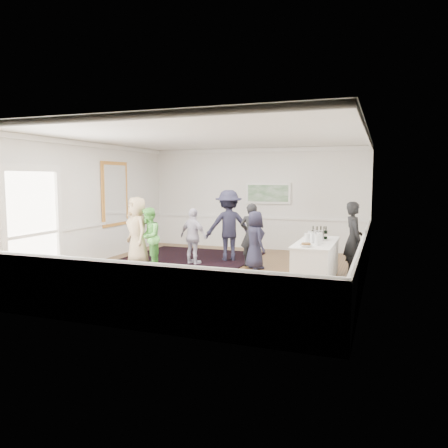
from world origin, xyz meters
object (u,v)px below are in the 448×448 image
(nut_bowl, at_px, (306,245))
(guest_dark_b, at_px, (251,235))
(guest_dark_a, at_px, (229,226))
(guest_lilac, at_px, (193,236))
(bartender, at_px, (353,239))
(ice_bucket, at_px, (318,235))
(serving_table, at_px, (316,261))
(guest_tan, at_px, (137,231))
(guest_green, at_px, (149,237))
(guest_navy, at_px, (255,240))

(nut_bowl, bearing_deg, guest_dark_b, 133.24)
(guest_dark_a, bearing_deg, guest_lilac, 21.12)
(bartender, height_order, ice_bucket, bartender)
(guest_dark_b, bearing_deg, serving_table, 146.65)
(guest_tan, distance_m, guest_green, 0.41)
(serving_table, height_order, guest_tan, guest_tan)
(guest_lilac, relative_size, guest_dark_b, 0.90)
(guest_dark_b, relative_size, nut_bowl, 6.24)
(serving_table, xyz_separation_m, guest_dark_a, (-2.59, 1.52, 0.53))
(guest_lilac, relative_size, guest_navy, 1.02)
(guest_navy, bearing_deg, ice_bucket, -150.01)
(guest_green, bearing_deg, guest_navy, 86.07)
(guest_lilac, bearing_deg, guest_dark_a, -113.31)
(guest_dark_b, relative_size, ice_bucket, 6.25)
(guest_navy, bearing_deg, bartender, -128.69)
(ice_bucket, bearing_deg, nut_bowl, -96.17)
(guest_green, bearing_deg, guest_tan, -121.30)
(serving_table, height_order, guest_dark_b, guest_dark_b)
(guest_green, xyz_separation_m, nut_bowl, (4.15, -0.89, 0.15))
(guest_dark_b, height_order, nut_bowl, guest_dark_b)
(guest_tan, bearing_deg, nut_bowl, 25.35)
(serving_table, height_order, guest_green, guest_green)
(guest_lilac, relative_size, ice_bucket, 5.66)
(guest_dark_b, bearing_deg, guest_lilac, 5.15)
(bartender, bearing_deg, guest_green, 78.72)
(guest_navy, xyz_separation_m, nut_bowl, (1.53, -1.57, 0.18))
(guest_dark_a, relative_size, guest_dark_b, 1.19)
(guest_navy, xyz_separation_m, ice_bucket, (1.64, -0.57, 0.26))
(guest_dark_b, xyz_separation_m, ice_bucket, (1.79, -0.80, 0.17))
(ice_bucket, relative_size, nut_bowl, 1.00)
(bartender, relative_size, guest_lilac, 1.17)
(serving_table, height_order, nut_bowl, nut_bowl)
(guest_dark_a, xyz_separation_m, ice_bucket, (2.60, -1.33, 0.01))
(guest_dark_a, bearing_deg, bartender, 140.90)
(guest_lilac, xyz_separation_m, guest_navy, (1.66, 0.03, -0.01))
(guest_tan, height_order, guest_dark_a, guest_dark_a)
(ice_bucket, bearing_deg, guest_dark_a, 152.85)
(guest_lilac, relative_size, nut_bowl, 5.65)
(guest_tan, bearing_deg, guest_dark_a, 71.14)
(bartender, distance_m, nut_bowl, 1.84)
(bartender, relative_size, nut_bowl, 6.59)
(guest_tan, height_order, guest_lilac, guest_tan)
(guest_tan, height_order, ice_bucket, guest_tan)
(guest_tan, height_order, nut_bowl, guest_tan)
(guest_dark_a, bearing_deg, nut_bowl, 109.43)
(bartender, relative_size, ice_bucket, 6.60)
(guest_green, relative_size, guest_lilac, 1.03)
(bartender, relative_size, guest_tan, 0.97)
(guest_navy, height_order, nut_bowl, guest_navy)
(serving_table, relative_size, bartender, 1.24)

